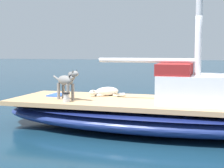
% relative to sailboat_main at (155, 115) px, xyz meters
% --- Properties ---
extents(ground_plane, '(120.00, 120.00, 0.00)m').
position_rel_sailboat_main_xyz_m(ground_plane, '(0.00, 0.00, -0.34)').
color(ground_plane, '#143347').
extents(sailboat_main, '(2.58, 7.26, 0.66)m').
position_rel_sailboat_main_xyz_m(sailboat_main, '(0.00, 0.00, 0.00)').
color(sailboat_main, navy).
rests_on(sailboat_main, ground).
extents(cabin_house, '(1.42, 2.23, 0.84)m').
position_rel_sailboat_main_xyz_m(cabin_house, '(0.01, 1.12, 0.67)').
color(cabin_house, silver).
rests_on(cabin_house, sailboat_main).
extents(dog_white, '(0.68, 0.78, 0.22)m').
position_rel_sailboat_main_xyz_m(dog_white, '(-0.49, -1.30, 0.43)').
color(dog_white, silver).
rests_on(dog_white, sailboat_main).
extents(dog_grey, '(0.55, 0.85, 0.70)m').
position_rel_sailboat_main_xyz_m(dog_grey, '(0.43, -1.94, 0.75)').
color(dog_grey, gray).
rests_on(dog_grey, sailboat_main).
extents(deck_winch, '(0.16, 0.16, 0.21)m').
position_rel_sailboat_main_xyz_m(deck_winch, '(0.70, -1.83, 0.42)').
color(deck_winch, '#B7B7BC').
rests_on(deck_winch, sailboat_main).
extents(coiled_rope, '(0.32, 0.32, 0.04)m').
position_rel_sailboat_main_xyz_m(coiled_rope, '(-0.57, -0.99, 0.35)').
color(coiled_rope, beige).
rests_on(coiled_rope, sailboat_main).
extents(deck_towel, '(0.57, 0.37, 0.03)m').
position_rel_sailboat_main_xyz_m(deck_towel, '(-0.23, -2.48, 0.34)').
color(deck_towel, blue).
rests_on(deck_towel, sailboat_main).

